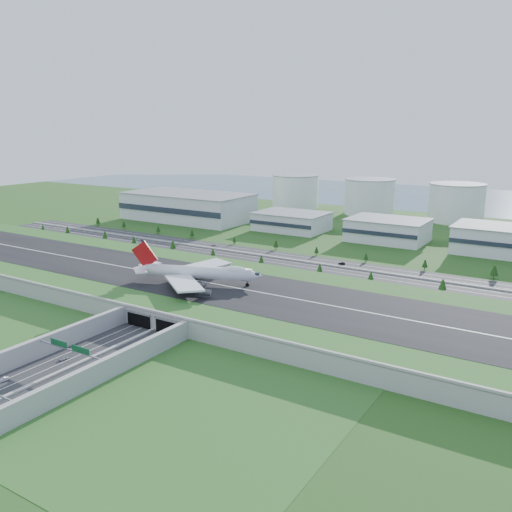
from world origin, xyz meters
The scene contains 21 objects.
ground centered at (0.00, 0.00, 0.00)m, with size 1200.00×1200.00×0.00m, color #1F4C17.
airfield_deck centered at (0.00, -0.09, 4.12)m, with size 520.00×100.00×9.20m.
underpass_road centered at (0.00, -99.42, 3.43)m, with size 38.80×120.40×8.00m.
sign_gantry_near centered at (0.00, -95.04, 6.95)m, with size 38.70×0.70×9.80m.
north_expressway centered at (0.00, 95.00, 0.06)m, with size 560.00×36.00×0.12m, color #28282B.
tree_row centered at (17.09, 92.43, 4.50)m, with size 502.45×48.66×8.46m.
hangar_west centered at (-170.00, 185.00, 12.50)m, with size 120.00×60.00×25.00m, color silver.
hangar_mid_a centered at (-60.00, 190.00, 7.50)m, with size 58.00×42.00×15.00m, color silver.
hangar_mid_b centered at (25.00, 190.00, 8.50)m, with size 58.00×42.00×17.00m, color silver.
hangar_mid_c centered at (105.00, 190.00, 9.50)m, with size 58.00×42.00×19.00m, color silver.
fuel_tank_a centered at (-120.00, 310.00, 17.50)m, with size 50.00×50.00×35.00m, color white.
fuel_tank_b centered at (-35.00, 310.00, 17.50)m, with size 50.00×50.00×35.00m, color white.
fuel_tank_c centered at (50.00, 310.00, 17.50)m, with size 50.00×50.00×35.00m, color white.
bay_water centered at (0.00, 480.00, 0.03)m, with size 1200.00×260.00×0.06m, color #3B5971.
boeing_747 centered at (-11.54, -3.62, 14.17)m, with size 67.19×62.35×21.78m.
car_0 centered at (-8.08, -91.96, 0.82)m, with size 1.66×4.12×1.41m, color silver.
car_1 centered at (-11.40, -115.35, 0.80)m, with size 1.43×4.11×1.36m, color silver.
car_2 centered at (8.61, -77.48, 0.93)m, with size 2.70×5.86×1.63m, color #0E1447.
car_4 centered at (-135.87, 87.01, 0.94)m, with size 1.94×4.82×1.64m, color #525357.
car_5 centered at (24.30, 101.97, 0.86)m, with size 1.56×4.48×1.48m, color black.
car_7 centered at (-79.85, 103.70, 0.78)m, with size 1.86×4.56×1.32m, color silver.
Camera 1 is at (157.04, -216.85, 87.89)m, focal length 38.00 mm.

